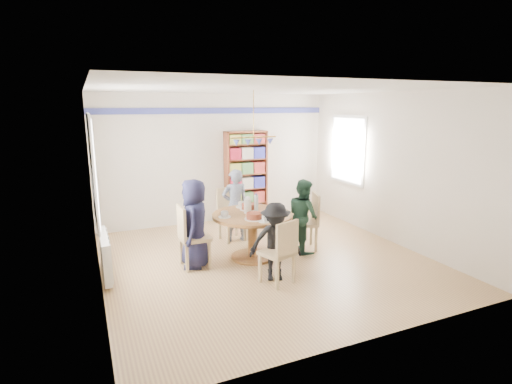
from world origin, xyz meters
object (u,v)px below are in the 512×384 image
chair_right (309,218)px  person_far (235,205)px  chair_left (189,234)px  person_right (303,216)px  radiator (105,255)px  chair_near (281,249)px  person_left (195,223)px  dining_table (252,225)px  person_near (275,242)px  bookshelf (246,177)px  chair_far (230,211)px

chair_right → person_far: (-1.02, 0.89, 0.13)m
chair_left → person_right: (1.96, -0.08, 0.09)m
radiator → chair_near: chair_near is taller
person_left → chair_right: bearing=106.6°
chair_right → person_right: size_ratio=0.78×
dining_table → person_near: person_near is taller
person_right → bookshelf: (-0.15, 2.22, 0.32)m
chair_far → person_far: size_ratio=0.72×
chair_right → person_near: 1.43m
radiator → dining_table: size_ratio=0.77×
chair_left → chair_right: size_ratio=1.00×
dining_table → person_far: person_far is taller
chair_left → person_near: size_ratio=0.86×
dining_table → person_near: size_ratio=1.14×
dining_table → person_right: (0.92, -0.05, 0.07)m
person_near → bookshelf: bookshelf is taller
person_left → chair_far: bearing=154.3°
bookshelf → person_far: bearing=-120.1°
chair_left → person_left: size_ratio=0.71×
chair_right → bookshelf: bookshelf is taller
radiator → chair_far: (2.25, 0.93, 0.18)m
radiator → chair_near: size_ratio=1.07×
chair_far → person_left: 1.39m
chair_near → person_right: size_ratio=0.74×
dining_table → person_far: 0.93m
person_far → chair_far: bearing=-67.4°
chair_right → person_far: person_far is taller
chair_right → bookshelf: (-0.30, 2.15, 0.41)m
chair_right → bookshelf: size_ratio=0.51×
person_right → person_near: person_right is taller
chair_far → person_left: person_left is taller
dining_table → person_left: bearing=177.1°
person_right → bookshelf: 2.25m
dining_table → chair_left: size_ratio=1.32×
radiator → person_far: (2.30, 0.78, 0.32)m
radiator → chair_right: bearing=-1.9°
person_left → person_near: size_ratio=1.21×
radiator → person_near: bearing=-24.7°
chair_far → person_right: (0.92, -1.11, 0.10)m
chair_left → person_left: 0.17m
chair_right → radiator: bearing=178.1°
person_right → dining_table: bearing=88.1°
radiator → chair_right: chair_right is taller
chair_left → person_far: bearing=39.2°
chair_left → bookshelf: bookshelf is taller
person_left → person_far: person_left is taller
chair_right → person_left: bearing=179.3°
chair_right → chair_far: (-1.07, 1.04, -0.01)m
radiator → bookshelf: size_ratio=0.52×
person_far → person_near: (-0.08, -1.81, -0.10)m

